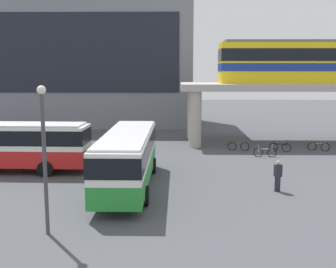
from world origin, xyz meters
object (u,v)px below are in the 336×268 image
at_px(train, 321,61).
at_px(bus_main, 128,154).
at_px(bicycle_silver, 265,152).
at_px(bus_secondary, 4,142).
at_px(bicycle_black, 280,147).
at_px(bicycle_orange, 319,147).
at_px(bicycle_brown, 238,146).
at_px(pedestrian_by_bike_rack, 278,177).
at_px(station_building, 66,61).

distance_m(train, bus_main, 22.73).
bearing_deg(bicycle_silver, bus_secondary, -164.74).
height_order(bicycle_black, bicycle_orange, same).
relative_size(bus_main, bicycle_black, 6.30).
height_order(bus_main, bicycle_brown, bus_main).
bearing_deg(bicycle_silver, train, 46.59).
bearing_deg(bicycle_orange, bus_main, -142.59).
distance_m(train, pedestrian_by_bike_rack, 18.75).
height_order(train, bicycle_black, train).
relative_size(bicycle_silver, bicycle_orange, 1.02).
height_order(station_building, train, station_building).
height_order(bicycle_orange, pedestrian_by_bike_rack, pedestrian_by_bike_rack).
distance_m(bus_main, pedestrian_by_bike_rack, 8.48).
bearing_deg(bus_main, station_building, 110.40).
bearing_deg(bicycle_brown, pedestrian_by_bike_rack, -88.13).
bearing_deg(bicycle_black, train, 44.45).
distance_m(bicycle_silver, pedestrian_by_bike_rack, 9.38).
relative_size(bicycle_orange, pedestrian_by_bike_rack, 1.00).
height_order(bicycle_black, pedestrian_by_bike_rack, pedestrian_by_bike_rack).
relative_size(bus_secondary, bicycle_silver, 6.20).
bearing_deg(bicycle_orange, train, 73.05).
height_order(station_building, bus_secondary, station_building).
distance_m(bicycle_silver, bicycle_brown, 3.05).
bearing_deg(station_building, bicycle_brown, -43.00).
bearing_deg(bicycle_silver, bicycle_orange, 26.60).
bearing_deg(bus_main, pedestrian_by_bike_rack, -3.81).
height_order(station_building, bicycle_silver, station_building).
xyz_separation_m(train, bicycle_brown, (-7.91, -4.03, -7.07)).
relative_size(train, bus_secondary, 1.66).
bearing_deg(bus_secondary, train, 25.27).
xyz_separation_m(bicycle_silver, bicycle_black, (1.66, 2.11, 0.00)).
relative_size(train, bus_main, 1.66).
bearing_deg(train, bus_secondary, -154.73).
height_order(bicycle_silver, bicycle_orange, same).
xyz_separation_m(station_building, bicycle_orange, (25.32, -17.45, -7.38)).
xyz_separation_m(train, bus_secondary, (-24.47, -11.55, -5.44)).
bearing_deg(bicycle_black, bicycle_silver, -128.29).
bearing_deg(station_building, bicycle_silver, -44.42).
height_order(bus_main, bicycle_silver, bus_main).
bearing_deg(pedestrian_by_bike_rack, bicycle_brown, 91.87).
height_order(station_building, bicycle_orange, station_building).
bearing_deg(station_building, bus_secondary, -85.21).
relative_size(station_building, bus_main, 2.77).
bearing_deg(station_building, train, -26.71).
distance_m(train, bicycle_brown, 11.35).
relative_size(bus_main, bicycle_brown, 6.23).
bearing_deg(bicycle_brown, bus_secondary, -155.59).
bearing_deg(bicycle_silver, bicycle_black, 51.71).
xyz_separation_m(bus_main, bicycle_orange, (14.66, 11.21, -1.63)).
distance_m(bicycle_silver, bicycle_orange, 5.56).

